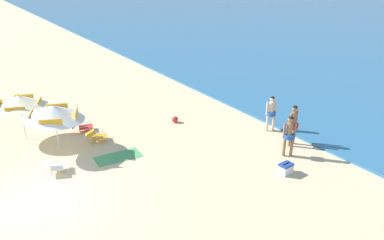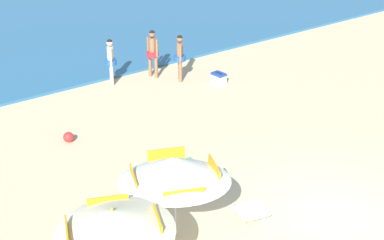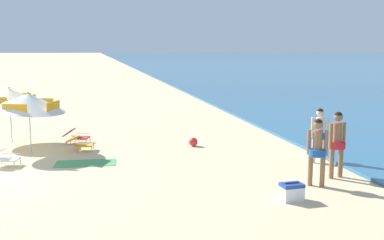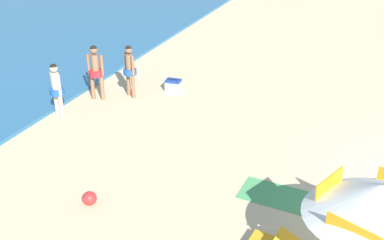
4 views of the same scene
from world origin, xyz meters
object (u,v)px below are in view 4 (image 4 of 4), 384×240
object	(u,v)px
beach_umbrella_striped_main	(381,200)
beach_ball	(90,198)
person_standing_beside	(96,69)
cooler_box	(173,85)
person_wading_in	(130,68)
person_standing_near_shore	(56,87)
beach_towel	(282,197)

from	to	relation	value
beach_umbrella_striped_main	beach_ball	world-z (taller)	beach_umbrella_striped_main
beach_umbrella_striped_main	person_standing_beside	bearing A→B (deg)	59.81
beach_umbrella_striped_main	beach_ball	xyz separation A→B (m)	(0.08, 5.50, -1.55)
beach_umbrella_striped_main	cooler_box	distance (m)	9.20
person_wading_in	person_standing_near_shore	bearing A→B (deg)	151.64
beach_umbrella_striped_main	beach_ball	distance (m)	5.72
beach_towel	person_standing_near_shore	bearing A→B (deg)	78.24
beach_umbrella_striped_main	beach_towel	distance (m)	3.09
beach_umbrella_striped_main	cooler_box	world-z (taller)	beach_umbrella_striped_main
person_wading_in	beach_umbrella_striped_main	bearing A→B (deg)	-126.10
person_wading_in	beach_towel	xyz separation A→B (m)	(-3.60, -5.71, -0.98)
beach_umbrella_striped_main	person_wading_in	bearing A→B (deg)	53.90
person_standing_beside	beach_towel	xyz separation A→B (m)	(-3.01, -6.59, -1.03)
person_standing_beside	beach_towel	size ratio (longest dim) A/B	0.99
beach_umbrella_striped_main	person_standing_beside	xyz separation A→B (m)	(4.87, 8.38, -0.67)
person_standing_near_shore	cooler_box	world-z (taller)	person_standing_near_shore
beach_ball	beach_towel	distance (m)	4.13
beach_towel	cooler_box	bearing A→B (deg)	45.60
person_standing_beside	beach_umbrella_striped_main	bearing A→B (deg)	-120.19
beach_umbrella_striped_main	beach_towel	size ratio (longest dim) A/B	1.86
cooler_box	beach_towel	world-z (taller)	cooler_box
person_standing_beside	beach_ball	distance (m)	5.66
person_wading_in	beach_towel	distance (m)	6.83
person_wading_in	beach_towel	world-z (taller)	person_wading_in
person_standing_near_shore	beach_ball	size ratio (longest dim) A/B	5.45
person_standing_near_shore	cooler_box	bearing A→B (deg)	-35.86
beach_umbrella_striped_main	person_standing_beside	size ratio (longest dim) A/B	1.88
person_wading_in	cooler_box	bearing A→B (deg)	-48.90
person_standing_near_shore	person_standing_beside	bearing A→B (deg)	-10.72
person_standing_near_shore	beach_towel	size ratio (longest dim) A/B	0.93
beach_umbrella_striped_main	beach_ball	bearing A→B (deg)	89.22
person_wading_in	beach_towel	bearing A→B (deg)	-122.25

